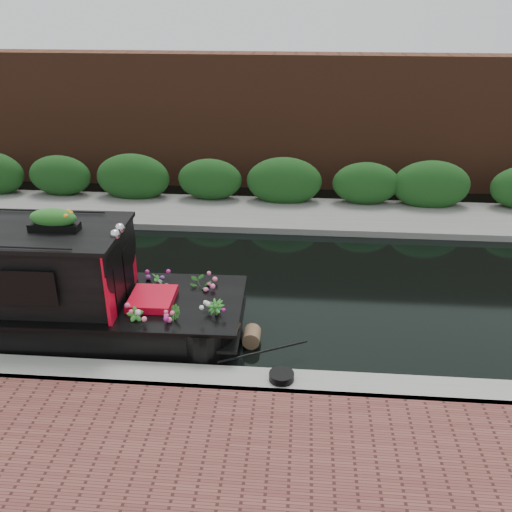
{
  "coord_description": "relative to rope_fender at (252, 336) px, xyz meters",
  "views": [
    {
      "loc": [
        2.81,
        -10.47,
        5.78
      ],
      "look_at": [
        1.97,
        -0.6,
        1.08
      ],
      "focal_mm": 40.0,
      "sensor_mm": 36.0,
      "label": 1
    }
  ],
  "objects": [
    {
      "name": "far_hedge",
      "position": [
        -2.02,
        7.08,
        -0.15
      ],
      "size": [
        40.0,
        1.1,
        2.8
      ],
      "primitive_type": "cube",
      "color": "#184317",
      "rests_on": "ground"
    },
    {
      "name": "rope_fender",
      "position": [
        0.0,
        0.0,
        0.0
      ],
      "size": [
        0.31,
        0.39,
        0.31
      ],
      "primitive_type": "cylinder",
      "rotation": [
        1.57,
        0.0,
        0.0
      ],
      "color": "brown",
      "rests_on": "ground"
    },
    {
      "name": "coiled_mooring_rope",
      "position": [
        0.58,
        -1.3,
        0.16
      ],
      "size": [
        0.39,
        0.39,
        0.12
      ],
      "primitive_type": "cylinder",
      "color": "black",
      "rests_on": "near_bank_coping"
    },
    {
      "name": "far_brick_wall",
      "position": [
        -2.02,
        9.18,
        -0.15
      ],
      "size": [
        40.0,
        1.0,
        8.0
      ],
      "primitive_type": "cube",
      "color": "#4D2A1A",
      "rests_on": "ground"
    },
    {
      "name": "ground",
      "position": [
        -2.02,
        1.98,
        -0.15
      ],
      "size": [
        80.0,
        80.0,
        0.0
      ],
      "primitive_type": "plane",
      "color": "black",
      "rests_on": "ground"
    },
    {
      "name": "near_bank_coping",
      "position": [
        -2.02,
        -1.32,
        -0.15
      ],
      "size": [
        40.0,
        0.6,
        0.5
      ],
      "primitive_type": "cube",
      "color": "gray",
      "rests_on": "ground"
    },
    {
      "name": "far_bank_path",
      "position": [
        -2.02,
        6.18,
        -0.15
      ],
      "size": [
        40.0,
        2.4,
        0.34
      ],
      "primitive_type": "cube",
      "color": "slate",
      "rests_on": "ground"
    }
  ]
}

